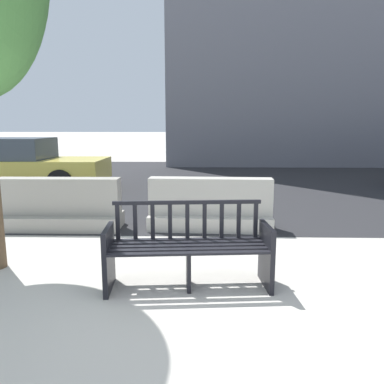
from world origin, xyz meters
The scene contains 6 objects.
ground_plane centered at (0.00, 0.00, 0.00)m, with size 200.00×200.00×0.00m, color #B7B2A8.
street_asphalt centered at (0.00, 8.70, 0.00)m, with size 120.00×12.00×0.01m, color #28282B.
street_bench centered at (0.06, 0.91, 0.40)m, with size 1.73×0.66×0.88m.
jersey_barrier_centre centered at (0.34, 3.19, 0.34)m, with size 2.03×0.77×0.84m.
jersey_barrier_left centered at (-2.13, 3.12, 0.34)m, with size 2.00×0.69×0.84m.
car_taxi_near centered at (-4.69, 6.84, 0.67)m, with size 4.60×1.89×1.36m.
Camera 1 is at (0.19, -2.81, 1.67)m, focal length 35.00 mm.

